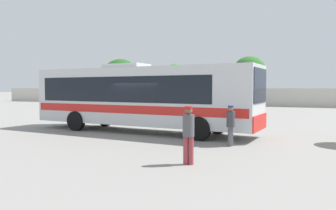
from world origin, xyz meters
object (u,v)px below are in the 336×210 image
object	(u,v)px
parked_car_leftmost_white	(137,99)
parked_car_third_dark_blue	(234,101)
roadside_tree_midleft	(176,74)
passenger_waiting_on_apron	(188,131)
roadside_tree_left	(121,73)
roadside_tree_midright	(249,70)
coach_bus_silver_red	(139,95)
parked_car_second_red	(178,100)
attendant_by_bus_door	(231,123)

from	to	relation	value
parked_car_leftmost_white	parked_car_third_dark_blue	distance (m)	13.02
parked_car_leftmost_white	roadside_tree_midleft	world-z (taller)	roadside_tree_midleft
passenger_waiting_on_apron	roadside_tree_left	bearing A→B (deg)	123.87
passenger_waiting_on_apron	parked_car_third_dark_blue	distance (m)	29.66
passenger_waiting_on_apron	parked_car_leftmost_white	distance (m)	34.38
parked_car_leftmost_white	roadside_tree_midright	xyz separation A→B (m)	(13.13, 9.88, 4.14)
parked_car_third_dark_blue	roadside_tree_midleft	bearing A→B (deg)	147.25
roadside_tree_left	coach_bus_silver_red	bearing A→B (deg)	-57.27
parked_car_second_red	attendant_by_bus_door	bearing A→B (deg)	-64.64
passenger_waiting_on_apron	roadside_tree_left	world-z (taller)	roadside_tree_left
coach_bus_silver_red	parked_car_leftmost_white	distance (m)	26.88
roadside_tree_midleft	roadside_tree_left	bearing A→B (deg)	-177.97
attendant_by_bus_door	passenger_waiting_on_apron	world-z (taller)	passenger_waiting_on_apron
roadside_tree_midleft	parked_car_leftmost_white	bearing A→B (deg)	-116.79
parked_car_leftmost_white	roadside_tree_left	distance (m)	9.21
coach_bus_silver_red	parked_car_second_red	distance (m)	24.06
roadside_tree_midleft	parked_car_second_red	bearing A→B (deg)	-65.88
roadside_tree_midleft	roadside_tree_midright	bearing A→B (deg)	20.33
parked_car_leftmost_white	coach_bus_silver_red	bearing A→B (deg)	-61.37
parked_car_second_red	parked_car_third_dark_blue	xyz separation A→B (m)	(6.91, 0.31, -0.01)
coach_bus_silver_red	passenger_waiting_on_apron	world-z (taller)	coach_bus_silver_red
parked_car_leftmost_white	roadside_tree_midright	size ratio (longest dim) A/B	0.62
parked_car_third_dark_blue	coach_bus_silver_red	bearing A→B (deg)	-90.35
passenger_waiting_on_apron	parked_car_third_dark_blue	bearing A→B (deg)	99.05
parked_car_second_red	roadside_tree_left	world-z (taller)	roadside_tree_left
passenger_waiting_on_apron	roadside_tree_midright	xyz separation A→B (m)	(-4.55, 39.37, 3.93)
attendant_by_bus_door	passenger_waiting_on_apron	distance (m)	3.55
parked_car_leftmost_white	roadside_tree_left	size ratio (longest dim) A/B	0.63
parked_car_third_dark_blue	roadside_tree_left	xyz separation A→B (m)	(-19.05, 6.04, 3.76)
parked_car_third_dark_blue	roadside_tree_midleft	distance (m)	12.28
passenger_waiting_on_apron	coach_bus_silver_red	bearing A→B (deg)	129.14
passenger_waiting_on_apron	parked_car_leftmost_white	xyz separation A→B (m)	(-17.68, 29.49, -0.21)
coach_bus_silver_red	parked_car_leftmost_white	xyz separation A→B (m)	(-12.87, 23.58, -1.10)
parked_car_second_red	roadside_tree_left	size ratio (longest dim) A/B	0.64
parked_car_leftmost_white	roadside_tree_midright	distance (m)	16.95
parked_car_leftmost_white	parked_car_second_red	xyz separation A→B (m)	(6.11, -0.51, 0.02)
roadside_tree_midleft	roadside_tree_midright	distance (m)	10.70
passenger_waiting_on_apron	parked_car_second_red	world-z (taller)	passenger_waiting_on_apron
coach_bus_silver_red	roadside_tree_midright	xyz separation A→B (m)	(0.26, 33.46, 3.04)
passenger_waiting_on_apron	roadside_tree_midright	distance (m)	39.82
roadside_tree_midleft	coach_bus_silver_red	bearing A→B (deg)	-71.84
passenger_waiting_on_apron	roadside_tree_midleft	distance (m)	38.66
parked_car_second_red	roadside_tree_midleft	world-z (taller)	roadside_tree_midleft
coach_bus_silver_red	roadside_tree_left	distance (m)	35.07
parked_car_second_red	roadside_tree_midright	size ratio (longest dim) A/B	0.63
coach_bus_silver_red	parked_car_third_dark_blue	distance (m)	23.40
coach_bus_silver_red	attendant_by_bus_door	size ratio (longest dim) A/B	7.73
attendant_by_bus_door	roadside_tree_left	xyz separation A→B (m)	(-24.21, 31.82, 3.63)
roadside_tree_midright	passenger_waiting_on_apron	bearing A→B (deg)	-83.41
attendant_by_bus_door	passenger_waiting_on_apron	xyz separation A→B (m)	(-0.49, -3.51, 0.08)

